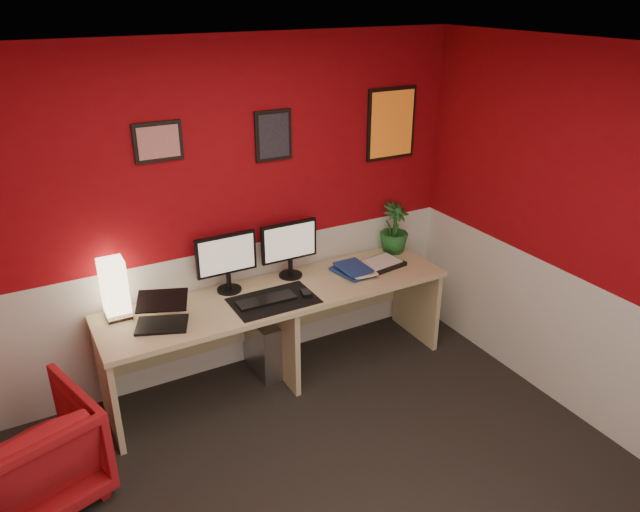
{
  "coord_description": "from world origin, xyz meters",
  "views": [
    {
      "loc": [
        -1.24,
        -2.16,
        2.79
      ],
      "look_at": [
        0.6,
        1.21,
        1.05
      ],
      "focal_mm": 33.86,
      "sensor_mm": 36.0,
      "label": 1
    }
  ],
  "objects": [
    {
      "name": "desk",
      "position": [
        0.37,
        1.41,
        0.36
      ],
      "size": [
        2.6,
        0.65,
        0.73
      ],
      "primitive_type": "cube",
      "color": "#CBB482",
      "rests_on": "ground"
    },
    {
      "name": "ceiling",
      "position": [
        0.0,
        0.0,
        2.5
      ],
      "size": [
        4.0,
        3.5,
        0.01
      ],
      "primitive_type": "cube",
      "color": "white",
      "rests_on": "ground"
    },
    {
      "name": "potted_plant",
      "position": [
        1.52,
        1.61,
        0.94
      ],
      "size": [
        0.28,
        0.28,
        0.42
      ],
      "primitive_type": "imported",
      "rotation": [
        0.0,
        0.0,
        0.21
      ],
      "color": "#19591E",
      "rests_on": "desk"
    },
    {
      "name": "pc_tower",
      "position": [
        0.3,
        1.56,
        0.23
      ],
      "size": [
        0.21,
        0.45,
        0.45
      ],
      "primitive_type": "cube",
      "rotation": [
        0.0,
        0.0,
        0.02
      ],
      "color": "#99999E",
      "rests_on": "ground"
    },
    {
      "name": "wainscot_back",
      "position": [
        0.0,
        1.75,
        0.5
      ],
      "size": [
        4.0,
        0.01,
        1.0
      ],
      "primitive_type": "cube",
      "color": "silver",
      "rests_on": "ground"
    },
    {
      "name": "wall_back",
      "position": [
        0.0,
        1.75,
        1.25
      ],
      "size": [
        4.0,
        0.01,
        2.5
      ],
      "primitive_type": "cube",
      "color": "maroon",
      "rests_on": "ground"
    },
    {
      "name": "desk_mat",
      "position": [
        0.28,
        1.3,
        0.73
      ],
      "size": [
        0.6,
        0.38,
        0.01
      ],
      "primitive_type": "cube",
      "color": "black",
      "rests_on": "desk"
    },
    {
      "name": "art_left",
      "position": [
        -0.31,
        1.74,
        1.85
      ],
      "size": [
        0.32,
        0.02,
        0.26
      ],
      "primitive_type": "cube",
      "color": "red",
      "rests_on": "wall_back"
    },
    {
      "name": "book_top",
      "position": [
        0.89,
        1.39,
        0.79
      ],
      "size": [
        0.21,
        0.28,
        0.03
      ],
      "primitive_type": "imported",
      "rotation": [
        0.0,
        0.0,
        0.01
      ],
      "color": "navy",
      "rests_on": "book_middle"
    },
    {
      "name": "armchair",
      "position": [
        -1.42,
        0.99,
        0.33
      ],
      "size": [
        0.87,
        0.89,
        0.65
      ],
      "primitive_type": "imported",
      "rotation": [
        0.0,
        0.0,
        3.44
      ],
      "color": "#B1161C",
      "rests_on": "ground"
    },
    {
      "name": "book_bottom",
      "position": [
        0.89,
        1.4,
        0.74
      ],
      "size": [
        0.28,
        0.34,
        0.03
      ],
      "primitive_type": "imported",
      "rotation": [
        0.0,
        0.0,
        0.21
      ],
      "color": "navy",
      "rests_on": "desk"
    },
    {
      "name": "keyboard",
      "position": [
        0.23,
        1.32,
        0.74
      ],
      "size": [
        0.42,
        0.15,
        0.02
      ],
      "primitive_type": "cube",
      "rotation": [
        0.0,
        0.0,
        -0.03
      ],
      "color": "black",
      "rests_on": "desk_mat"
    },
    {
      "name": "wainscot_right",
      "position": [
        2.0,
        0.0,
        0.5
      ],
      "size": [
        0.01,
        3.5,
        1.0
      ],
      "primitive_type": "cube",
      "color": "silver",
      "rests_on": "ground"
    },
    {
      "name": "zen_tray",
      "position": [
        1.27,
        1.43,
        0.74
      ],
      "size": [
        0.38,
        0.3,
        0.03
      ],
      "primitive_type": "cube",
      "rotation": [
        0.0,
        0.0,
        0.15
      ],
      "color": "black",
      "rests_on": "desk"
    },
    {
      "name": "shoji_lamp",
      "position": [
        -0.73,
        1.61,
        0.93
      ],
      "size": [
        0.16,
        0.16,
        0.4
      ],
      "primitive_type": "cube",
      "color": "#FFE5B2",
      "rests_on": "desk"
    },
    {
      "name": "wall_right",
      "position": [
        2.0,
        0.0,
        1.25
      ],
      "size": [
        0.01,
        3.5,
        2.5
      ],
      "primitive_type": "cube",
      "color": "maroon",
      "rests_on": "ground"
    },
    {
      "name": "monitor_right",
      "position": [
        0.56,
        1.61,
        1.02
      ],
      "size": [
        0.45,
        0.06,
        0.58
      ],
      "primitive_type": "cube",
      "color": "black",
      "rests_on": "desk"
    },
    {
      "name": "mouse",
      "position": [
        0.52,
        1.26,
        0.75
      ],
      "size": [
        0.08,
        0.11,
        0.03
      ],
      "primitive_type": "cube",
      "rotation": [
        0.0,
        0.0,
        -0.2
      ],
      "color": "black",
      "rests_on": "desk_mat"
    },
    {
      "name": "monitor_left",
      "position": [
        0.06,
        1.61,
        1.02
      ],
      "size": [
        0.45,
        0.06,
        0.58
      ],
      "primitive_type": "cube",
      "color": "black",
      "rests_on": "desk"
    },
    {
      "name": "art_right",
      "position": [
        1.53,
        1.74,
        1.78
      ],
      "size": [
        0.44,
        0.02,
        0.56
      ],
      "primitive_type": "cube",
      "color": "orange",
      "rests_on": "wall_back"
    },
    {
      "name": "art_center",
      "position": [
        0.51,
        1.74,
        1.8
      ],
      "size": [
        0.28,
        0.02,
        0.36
      ],
      "primitive_type": "cube",
      "color": "black",
      "rests_on": "wall_back"
    },
    {
      "name": "laptop",
      "position": [
        -0.51,
        1.34,
        0.84
      ],
      "size": [
        0.39,
        0.34,
        0.22
      ],
      "primitive_type": "cube",
      "rotation": [
        0.0,
        0.0,
        -0.38
      ],
      "color": "black",
      "rests_on": "desk"
    },
    {
      "name": "book_middle",
      "position": [
        0.95,
        1.39,
        0.77
      ],
      "size": [
        0.24,
        0.3,
        0.02
      ],
      "primitive_type": "imported",
      "rotation": [
        0.0,
        0.0,
        -0.18
      ],
      "color": "silver",
      "rests_on": "book_bottom"
    }
  ]
}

